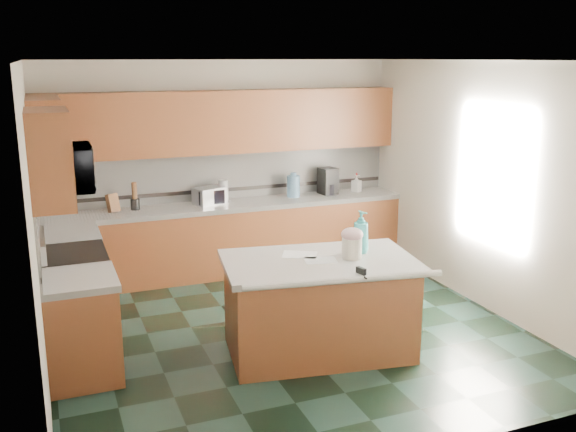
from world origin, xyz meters
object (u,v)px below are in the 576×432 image
island_top (319,262)px  treat_jar (352,248)px  knife_block (113,203)px  island_base (319,309)px  toaster_oven (209,196)px  soap_bottle_island (361,232)px  coffee_maker (328,181)px

island_top → treat_jar: size_ratio=9.07×
island_top → knife_block: (-1.55, 2.60, 0.14)m
island_base → island_top: bearing=0.0°
treat_jar → toaster_oven: bearing=91.3°
island_top → soap_bottle_island: 0.51m
coffee_maker → knife_block: bearing=172.2°
treat_jar → soap_bottle_island: (0.15, 0.12, 0.11)m
treat_jar → toaster_oven: (-0.66, 2.67, 0.01)m
island_base → knife_block: 3.08m
knife_block → coffee_maker: (2.85, 0.03, 0.07)m
island_top → treat_jar: (0.30, -0.07, 0.13)m
island_base → toaster_oven: 2.69m
island_top → soap_bottle_island: (0.45, 0.05, 0.23)m
toaster_oven → coffee_maker: size_ratio=1.04×
island_base → island_top: 0.46m
knife_block → toaster_oven: (1.19, 0.00, -0.00)m
treat_jar → coffee_maker: 2.88m
soap_bottle_island → knife_block: bearing=114.4°
island_base → knife_block: size_ratio=7.57×
island_base → soap_bottle_island: size_ratio=4.09×
soap_bottle_island → toaster_oven: (-0.81, 2.55, -0.10)m
knife_block → island_top: bearing=-78.1°
treat_jar → soap_bottle_island: soap_bottle_island is taller
toaster_oven → soap_bottle_island: bearing=-93.1°
island_base → treat_jar: size_ratio=8.55×
island_top → treat_jar: bearing=-4.4°
soap_bottle_island → coffee_maker: size_ratio=1.14×
island_top → toaster_oven: bearing=106.6°
knife_block → island_base: bearing=-78.1°
toaster_oven → knife_block: bearing=159.2°
soap_bottle_island → knife_block: size_ratio=1.85×
island_base → treat_jar: 0.66m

